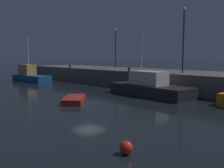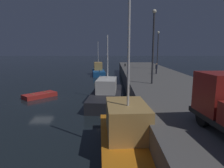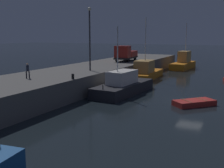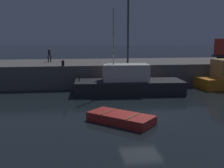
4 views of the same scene
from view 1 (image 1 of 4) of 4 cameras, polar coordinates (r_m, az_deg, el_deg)
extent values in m
plane|color=black|center=(23.89, -5.20, -4.35)|extent=(320.00, 320.00, 0.00)
cube|color=#5B5956|center=(34.83, 14.96, 0.72)|extent=(67.50, 9.06, 2.33)
cube|color=#195193|center=(46.50, -17.46, 1.20)|extent=(8.43, 3.68, 1.11)
cube|color=tan|center=(47.49, -18.33, 3.06)|extent=(3.06, 2.24, 1.85)
cylinder|color=silver|center=(47.08, -18.19, 7.08)|extent=(0.14, 0.14, 4.77)
cylinder|color=#262626|center=(43.31, -14.86, 2.01)|extent=(0.10, 0.10, 0.50)
cube|color=#232328|center=(28.72, 8.52, -1.40)|extent=(10.07, 3.90, 1.20)
cube|color=silver|center=(28.79, 8.09, 1.33)|extent=(4.27, 2.36, 1.51)
cylinder|color=silver|center=(29.48, 6.58, 7.79)|extent=(0.14, 0.14, 4.99)
cylinder|color=#262626|center=(31.86, 2.50, 0.94)|extent=(0.10, 0.10, 0.50)
cube|color=#B22823|center=(24.63, -8.45, -3.45)|extent=(4.17, 4.02, 0.53)
cube|color=olive|center=(25.45, -8.16, -2.48)|extent=(1.13, 1.23, 0.04)
cube|color=olive|center=(23.72, -8.78, -3.13)|extent=(1.13, 1.23, 0.04)
sphere|color=red|center=(11.75, 3.18, -13.95)|extent=(0.62, 0.62, 0.62)
cylinder|color=#38383D|center=(45.74, 0.83, 7.76)|extent=(0.20, 0.20, 6.57)
sphere|color=#F9EFCC|center=(45.97, 0.83, 12.08)|extent=(0.44, 0.44, 0.44)
cylinder|color=#38383D|center=(32.09, 15.60, 8.94)|extent=(0.20, 0.20, 7.38)
sphere|color=#F9EFCC|center=(32.52, 15.80, 15.77)|extent=(0.44, 0.44, 0.44)
cylinder|color=black|center=(39.27, 6.46, 3.75)|extent=(0.13, 0.13, 0.77)
cylinder|color=black|center=(38.99, 6.64, 3.73)|extent=(0.13, 0.13, 0.77)
cylinder|color=#1E2333|center=(39.11, 6.57, 4.76)|extent=(0.39, 0.39, 0.63)
sphere|color=tan|center=(39.10, 6.57, 5.39)|extent=(0.19, 0.19, 0.19)
cylinder|color=black|center=(34.73, 3.82, 3.28)|extent=(0.28, 0.28, 0.55)
cylinder|color=black|center=(46.97, -9.38, 3.97)|extent=(0.28, 0.28, 0.57)
camera|label=2|loc=(23.25, 58.97, 7.44)|focal=31.76mm
camera|label=3|loc=(49.27, -32.91, 8.14)|focal=46.70mm
camera|label=4|loc=(23.08, -48.63, 6.11)|focal=43.90mm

